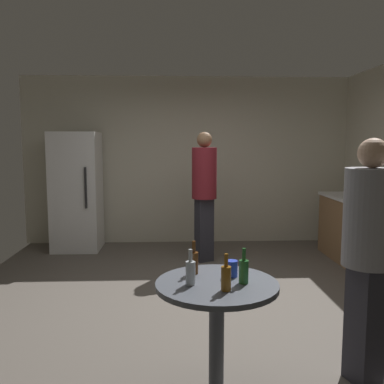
{
  "coord_description": "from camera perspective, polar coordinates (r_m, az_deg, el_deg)",
  "views": [
    {
      "loc": [
        -0.24,
        -4.16,
        1.63
      ],
      "look_at": [
        -0.05,
        0.25,
        1.11
      ],
      "focal_mm": 38.73,
      "sensor_mm": 36.0,
      "label": 1
    }
  ],
  "objects": [
    {
      "name": "plastic_cup_blue",
      "position": [
        2.85,
        5.48,
        -10.45
      ],
      "size": [
        0.08,
        0.08,
        0.11
      ],
      "primitive_type": "cylinder",
      "color": "blue",
      "rests_on": "foreground_table"
    },
    {
      "name": "beer_bottle_clear",
      "position": [
        2.67,
        -0.21,
        -10.94
      ],
      "size": [
        0.06,
        0.06,
        0.23
      ],
      "color": "silver",
      "rests_on": "foreground_table"
    },
    {
      "name": "beer_bottle_amber",
      "position": [
        2.58,
        4.71,
        -11.62
      ],
      "size": [
        0.06,
        0.06,
        0.23
      ],
      "color": "#8C5919",
      "rests_on": "foreground_table"
    },
    {
      "name": "ground_plane",
      "position": [
        4.49,
        0.77,
        -15.25
      ],
      "size": [
        5.2,
        5.2,
        0.1
      ],
      "primitive_type": "cube",
      "color": "#5B544C"
    },
    {
      "name": "person_in_maroon_shirt",
      "position": [
        5.67,
        1.7,
        0.83
      ],
      "size": [
        0.45,
        0.45,
        1.78
      ],
      "rotation": [
        0.0,
        0.0,
        -1.14
      ],
      "color": "#2D2D38",
      "rests_on": "ground_plane"
    },
    {
      "name": "beer_bottle_green",
      "position": [
        2.72,
        7.13,
        -10.68
      ],
      "size": [
        0.06,
        0.06,
        0.23
      ],
      "color": "#26662D",
      "rests_on": "foreground_table"
    },
    {
      "name": "beer_bottle_on_counter",
      "position": [
        5.8,
        23.97,
        -0.27
      ],
      "size": [
        0.06,
        0.06,
        0.23
      ],
      "color": "#593314",
      "rests_on": "kitchen_counter"
    },
    {
      "name": "wall_back",
      "position": [
        6.8,
        -0.5,
        4.34
      ],
      "size": [
        5.32,
        0.06,
        2.7
      ],
      "primitive_type": "cube",
      "color": "beige",
      "rests_on": "ground_plane"
    },
    {
      "name": "foreground_table",
      "position": [
        2.78,
        3.43,
        -14.34
      ],
      "size": [
        0.8,
        0.8,
        0.73
      ],
      "color": "#4C515B",
      "rests_on": "ground_plane"
    },
    {
      "name": "beer_bottle_brown",
      "position": [
        2.89,
        0.24,
        -9.59
      ],
      "size": [
        0.06,
        0.06,
        0.23
      ],
      "color": "#593314",
      "rests_on": "foreground_table"
    },
    {
      "name": "refrigerator",
      "position": [
        6.57,
        -15.6,
        0.08
      ],
      "size": [
        0.7,
        0.68,
        1.8
      ],
      "color": "white",
      "rests_on": "ground_plane"
    },
    {
      "name": "kitchen_counter",
      "position": [
        5.81,
        23.39,
        -5.56
      ],
      "size": [
        0.64,
        2.18,
        0.9
      ],
      "color": "olive",
      "rests_on": "ground_plane"
    },
    {
      "name": "person_in_gray_shirt",
      "position": [
        2.99,
        23.15,
        -6.5
      ],
      "size": [
        0.42,
        0.42,
        1.66
      ],
      "rotation": [
        0.0,
        0.0,
        -2.86
      ],
      "color": "#2D2D38",
      "rests_on": "ground_plane"
    },
    {
      "name": "kettle",
      "position": [
        5.97,
        21.98,
        -0.12
      ],
      "size": [
        0.24,
        0.17,
        0.18
      ],
      "color": "#B2B2B7",
      "rests_on": "kitchen_counter"
    }
  ]
}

